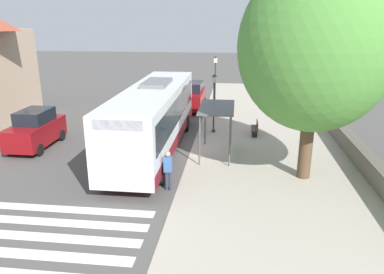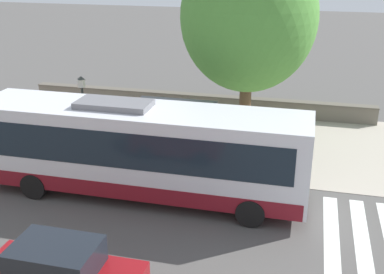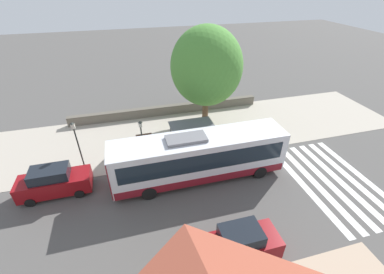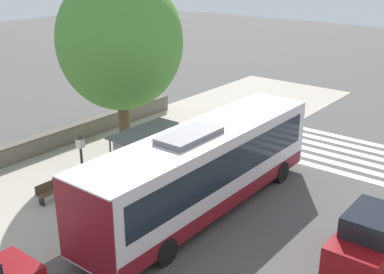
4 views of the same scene
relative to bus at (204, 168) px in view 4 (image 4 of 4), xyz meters
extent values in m
plane|color=#514F4C|center=(-1.99, -0.39, -1.90)|extent=(120.00, 120.00, 0.00)
cube|color=#ADA393|center=(-6.49, -0.39, -1.89)|extent=(9.00, 44.00, 0.02)
cube|color=silver|center=(3.01, 7.04, -1.90)|extent=(9.00, 0.50, 0.01)
cube|color=silver|center=(3.01, 7.99, -1.90)|extent=(9.00, 0.50, 0.01)
cube|color=silver|center=(3.01, 8.94, -1.90)|extent=(9.00, 0.50, 0.01)
cube|color=silver|center=(3.01, 9.89, -1.90)|extent=(9.00, 0.50, 0.01)
cube|color=silver|center=(3.01, 10.84, -1.90)|extent=(9.00, 0.50, 0.01)
cube|color=silver|center=(3.01, 11.79, -1.90)|extent=(9.00, 0.50, 0.01)
cube|color=#6B6356|center=(-10.54, -0.39, -1.45)|extent=(0.50, 20.00, 0.90)
cube|color=#5B5449|center=(-10.54, -0.39, -0.96)|extent=(0.60, 20.00, 0.08)
cube|color=silver|center=(0.00, 0.02, 0.05)|extent=(2.63, 12.36, 3.01)
cube|color=black|center=(0.00, 0.02, 0.44)|extent=(2.67, 11.37, 1.32)
cube|color=maroon|center=(0.00, 0.02, -1.15)|extent=(2.67, 12.11, 0.60)
cube|color=maroon|center=(0.00, -6.13, 0.05)|extent=(2.67, 0.06, 2.89)
cube|color=black|center=(0.00, 6.16, 1.25)|extent=(1.97, 0.08, 0.42)
cube|color=slate|center=(0.00, -0.91, 1.66)|extent=(1.32, 2.72, 0.22)
cylinder|color=black|center=(-1.24, 4.34, -1.40)|extent=(0.30, 1.00, 1.00)
cylinder|color=black|center=(1.24, 4.34, -1.40)|extent=(0.30, 1.00, 1.00)
cylinder|color=black|center=(-1.24, -3.81, -1.40)|extent=(0.30, 1.00, 1.00)
cylinder|color=black|center=(1.24, -3.81, -1.40)|extent=(0.30, 1.00, 1.00)
cylinder|color=#515459|center=(-2.66, -1.24, -0.63)|extent=(0.08, 0.08, 2.54)
cylinder|color=#515459|center=(-2.66, 1.96, -0.63)|extent=(0.08, 0.08, 2.54)
cylinder|color=#515459|center=(-4.13, -1.24, -0.63)|extent=(0.08, 0.08, 2.54)
cylinder|color=#515459|center=(-4.13, 1.96, -0.63)|extent=(0.08, 0.08, 2.54)
cube|color=#515459|center=(-3.39, 0.36, 0.68)|extent=(1.76, 3.50, 0.08)
cube|color=silver|center=(-4.11, 0.36, -0.50)|extent=(0.03, 2.88, 2.03)
cylinder|color=#2D3347|center=(-1.72, 4.91, -1.48)|extent=(0.12, 0.12, 0.84)
cylinder|color=#2D3347|center=(-1.56, 4.91, -1.48)|extent=(0.12, 0.12, 0.84)
cube|color=#38609E|center=(-1.64, 4.91, -0.73)|extent=(0.34, 0.22, 0.68)
sphere|color=tan|center=(-1.64, 4.91, -0.27)|extent=(0.23, 0.23, 0.23)
cube|color=brown|center=(-5.55, -3.39, -1.45)|extent=(0.40, 1.41, 0.06)
cube|color=brown|center=(-5.72, -3.39, -1.22)|extent=(0.04, 1.41, 0.40)
cube|color=black|center=(-5.55, -3.96, -1.68)|extent=(0.32, 0.06, 0.45)
cube|color=black|center=(-5.55, -2.83, -1.68)|extent=(0.32, 0.06, 0.45)
cylinder|color=#2D332D|center=(-3.00, -3.68, -1.82)|extent=(0.24, 0.24, 0.16)
cylinder|color=#2D332D|center=(-3.00, -3.68, -0.30)|extent=(0.10, 0.10, 3.21)
cube|color=silver|center=(-3.00, -3.68, 1.48)|extent=(0.24, 0.24, 0.35)
pyramid|color=#2D332D|center=(-3.00, -3.68, 1.72)|extent=(0.28, 0.28, 0.14)
cylinder|color=brown|center=(-7.53, 2.87, 0.12)|extent=(0.59, 0.59, 4.06)
ellipsoid|color=#4C8C38|center=(-7.53, 2.87, 3.92)|extent=(6.45, 6.45, 7.09)
cube|color=maroon|center=(6.70, 0.34, -1.06)|extent=(1.75, 4.03, 1.15)
cube|color=black|center=(6.70, 0.24, -0.13)|extent=(1.48, 2.09, 0.71)
cylinder|color=black|center=(5.87, 1.65, -1.58)|extent=(0.22, 0.64, 0.64)
cylinder|color=black|center=(5.87, -0.97, -1.58)|extent=(0.22, 0.64, 0.64)
camera|label=1|loc=(-4.33, 19.14, 5.08)|focal=35.00mm
camera|label=2|loc=(15.45, 5.86, 6.90)|focal=45.00mm
camera|label=3|loc=(13.91, -4.27, 11.03)|focal=24.00mm
camera|label=4|loc=(10.55, -14.15, 7.99)|focal=45.00mm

